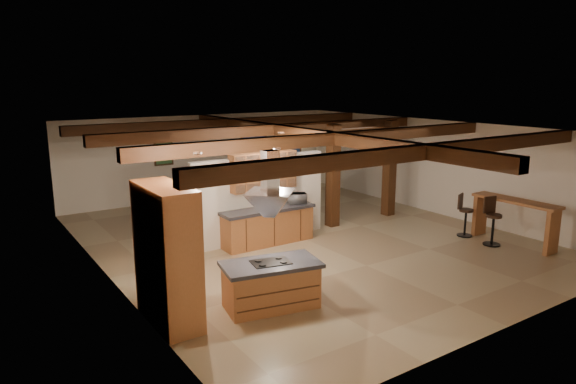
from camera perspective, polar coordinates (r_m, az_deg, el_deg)
name	(u,v)px	position (r m, az deg, el deg)	size (l,w,h in m)	color
ground	(303,238)	(13.60, 1.62, -5.13)	(12.00, 12.00, 0.00)	tan
room_walls	(303,172)	(13.18, 1.67, 2.27)	(12.00, 12.00, 12.00)	white
ceiling_beams	(303,134)	(13.04, 1.70, 6.51)	(10.00, 12.00, 0.28)	#361F0D
timber_posts	(363,161)	(15.12, 8.30, 3.39)	(2.50, 0.30, 2.90)	#361F0D
partition_wall	(260,199)	(13.19, -3.15, -0.75)	(3.80, 0.18, 2.20)	white
pantry_cabinet	(167,255)	(8.93, -13.27, -6.84)	(0.67, 1.60, 2.40)	#A86036
back_counter	(268,226)	(13.02, -2.24, -3.76)	(2.50, 0.66, 0.94)	#A86036
upper_display_cabinet	(263,171)	(12.88, -2.76, 2.34)	(1.80, 0.36, 0.95)	#A86036
range_hood	(270,213)	(9.07, -1.97, -2.36)	(1.10, 1.10, 1.40)	silver
back_windows	(272,149)	(19.63, -1.77, 4.78)	(2.70, 0.07, 1.70)	#361F0D
framed_art	(164,153)	(17.72, -13.66, 4.27)	(0.65, 0.05, 0.85)	#361F0D
recessed_cans	(255,144)	(10.04, -3.66, 5.37)	(3.16, 2.46, 0.03)	silver
kitchen_island	(271,284)	(9.51, -1.91, -10.22)	(1.91, 1.27, 0.87)	#A86036
dining_table	(249,210)	(15.30, -4.32, -2.01)	(1.70, 0.95, 0.60)	#411D10
sofa	(285,185)	(19.04, -0.32, 0.81)	(1.88, 0.73, 0.55)	black
microwave	(297,198)	(13.35, 1.03, -0.70)	(0.47, 0.32, 0.26)	#BCBCC1
bar_counter	(515,214)	(14.14, 23.88, -2.26)	(0.59, 2.20, 1.15)	#A86036
side_table	(305,179)	(20.02, 1.92, 1.43)	(0.47, 0.47, 0.59)	#361F0D
table_lamp	(305,166)	(19.93, 1.93, 2.93)	(0.29, 0.29, 0.34)	black
bar_stool_a	(492,221)	(13.88, 21.74, -3.01)	(0.44, 0.45, 1.22)	black
bar_stool_b	(464,215)	(14.41, 19.00, -2.43)	(0.42, 0.43, 1.13)	black
dining_chairs	(249,201)	(15.23, -4.33, -0.99)	(2.09, 2.09, 1.14)	#361F0D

